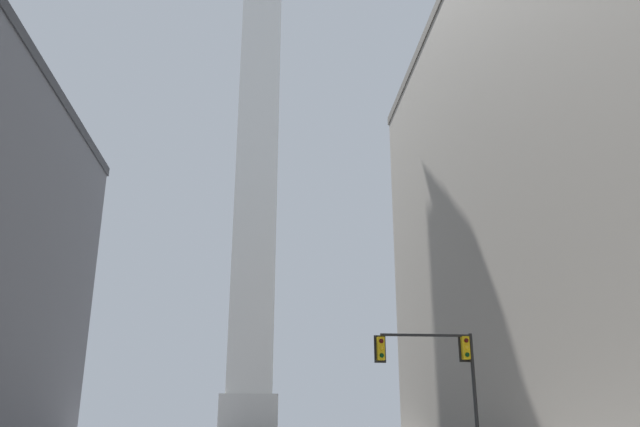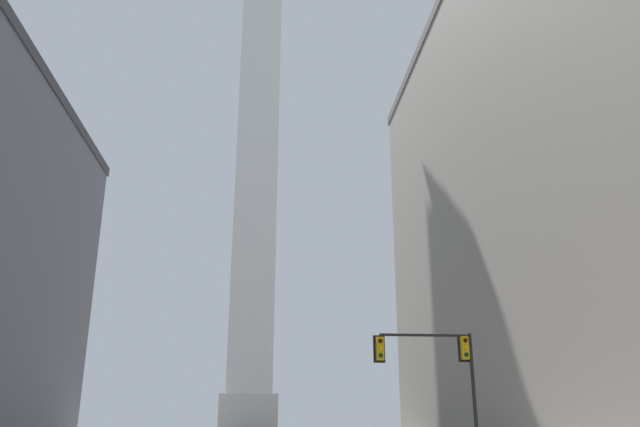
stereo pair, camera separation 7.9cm
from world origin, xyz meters
TOP-DOWN VIEW (x-y plane):
  - obelisk at (0.00, 80.73)m, footprint 7.08×7.08m
  - traffic_light_mid_right at (10.26, 29.78)m, footprint 5.00×0.51m

SIDE VIEW (x-z plane):
  - traffic_light_mid_right at x=10.26m, z-range 1.53..7.36m
  - obelisk at x=0.00m, z-range -1.23..71.48m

